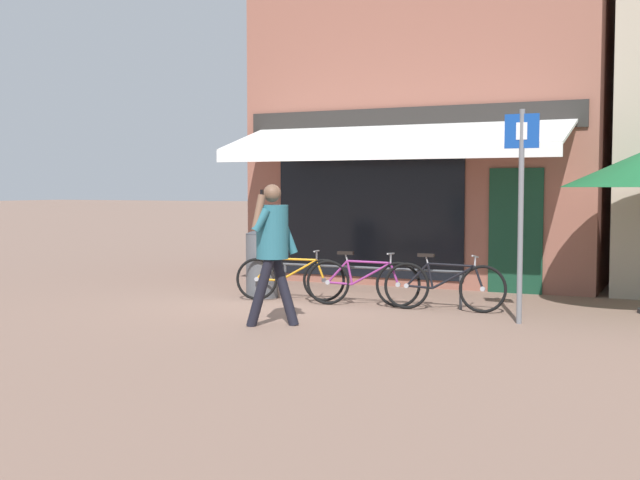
{
  "coord_description": "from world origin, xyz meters",
  "views": [
    {
      "loc": [
        5.58,
        -11.08,
        1.77
      ],
      "look_at": [
        0.89,
        -1.09,
        1.05
      ],
      "focal_mm": 45.0,
      "sensor_mm": 36.0,
      "label": 1
    }
  ],
  "objects": [
    {
      "name": "bicycle_purple",
      "position": [
        1.08,
        -0.0,
        0.37
      ],
      "size": [
        1.74,
        0.55,
        0.82
      ],
      "rotation": [
        -0.07,
        0.0,
        0.17
      ],
      "color": "black",
      "rests_on": "ground_plane"
    },
    {
      "name": "pedestrian_adult",
      "position": [
        0.7,
        -2.1,
        1.11
      ],
      "size": [
        0.61,
        0.73,
        1.83
      ],
      "rotation": [
        0.0,
        0.0,
        3.29
      ],
      "color": "black",
      "rests_on": "ground_plane"
    },
    {
      "name": "bike_rack_rail",
      "position": [
        1.09,
        0.24,
        0.47
      ],
      "size": [
        2.98,
        0.04,
        0.57
      ],
      "color": "#47494F",
      "rests_on": "ground_plane"
    },
    {
      "name": "litter_bin",
      "position": [
        -0.74,
        0.18,
        0.57
      ],
      "size": [
        0.53,
        0.53,
        1.14
      ],
      "color": "#515459",
      "rests_on": "ground_plane"
    },
    {
      "name": "shop_front",
      "position": [
        0.92,
        3.92,
        2.93
      ],
      "size": [
        6.48,
        4.61,
        5.88
      ],
      "color": "#8E5647",
      "rests_on": "ground_plane"
    },
    {
      "name": "parking_sign",
      "position": [
        3.53,
        -0.6,
        1.68
      ],
      "size": [
        0.44,
        0.07,
        2.78
      ],
      "color": "slate",
      "rests_on": "ground_plane"
    },
    {
      "name": "bicycle_black",
      "position": [
        2.33,
        0.06,
        0.37
      ],
      "size": [
        1.79,
        0.52,
        0.84
      ],
      "rotation": [
        -0.12,
        0.0,
        0.09
      ],
      "color": "black",
      "rests_on": "ground_plane"
    },
    {
      "name": "ground_plane",
      "position": [
        0.0,
        0.0,
        0.0
      ],
      "size": [
        160.0,
        160.0,
        0.0
      ],
      "primitive_type": "plane",
      "color": "#846656"
    },
    {
      "name": "bicycle_orange",
      "position": [
        -0.15,
        0.03,
        0.36
      ],
      "size": [
        1.68,
        0.69,
        0.81
      ],
      "rotation": [
        -0.05,
        0.0,
        0.3
      ],
      "color": "black",
      "rests_on": "ground_plane"
    }
  ]
}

